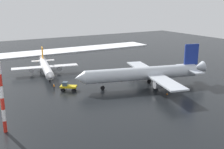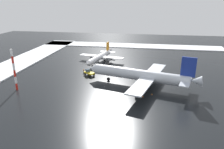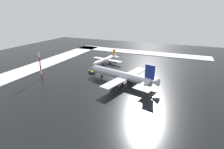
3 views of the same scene
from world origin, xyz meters
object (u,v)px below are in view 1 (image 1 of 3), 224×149
(ground_crew_mid_apron, at_px, (133,73))
(traffic_cone_wingtip_side, at_px, (167,93))
(airplane_parked_starboard, at_px, (145,73))
(ground_crew_beside_wing, at_px, (54,86))
(airplane_parked_portside, at_px, (46,67))
(traffic_cone_near_nose, at_px, (121,80))
(pushback_tug, at_px, (68,86))
(traffic_cone_mid_line, at_px, (170,90))
(antenna_mast, at_px, (2,98))

(ground_crew_mid_apron, relative_size, traffic_cone_wingtip_side, 3.11)
(airplane_parked_starboard, distance_m, ground_crew_beside_wing, 26.97)
(airplane_parked_portside, xyz_separation_m, traffic_cone_wingtip_side, (37.21, 22.26, -2.42))
(ground_crew_beside_wing, bearing_deg, traffic_cone_near_nose, 42.56)
(airplane_parked_starboard, distance_m, traffic_cone_wingtip_side, 9.96)
(airplane_parked_starboard, relative_size, airplane_parked_portside, 1.48)
(airplane_parked_starboard, height_order, pushback_tug, airplane_parked_starboard)
(airplane_parked_starboard, height_order, airplane_parked_portside, airplane_parked_starboard)
(traffic_cone_near_nose, xyz_separation_m, traffic_cone_wingtip_side, (17.54, 3.79, 0.00))
(ground_crew_beside_wing, distance_m, traffic_cone_wingtip_side, 32.24)
(airplane_parked_starboard, xyz_separation_m, airplane_parked_portside, (-28.01, -21.47, -1.32))
(airplane_parked_portside, bearing_deg, traffic_cone_wingtip_side, 42.22)
(airplane_parked_portside, bearing_deg, ground_crew_mid_apron, 68.59)
(pushback_tug, bearing_deg, ground_crew_beside_wing, -6.85)
(airplane_parked_starboard, distance_m, ground_crew_mid_apron, 12.70)
(ground_crew_mid_apron, bearing_deg, airplane_parked_starboard, 12.41)
(pushback_tug, height_order, traffic_cone_wingtip_side, pushback_tug)
(pushback_tug, relative_size, traffic_cone_wingtip_side, 9.14)
(airplane_parked_portside, xyz_separation_m, traffic_cone_mid_line, (35.11, 25.12, -2.42))
(ground_crew_beside_wing, xyz_separation_m, traffic_cone_wingtip_side, (19.89, 25.36, -0.70))
(airplane_parked_portside, distance_m, ground_crew_beside_wing, 17.68)
(ground_crew_mid_apron, bearing_deg, traffic_cone_wingtip_side, 22.42)
(ground_crew_mid_apron, distance_m, traffic_cone_near_nose, 7.72)
(airplane_parked_starboard, xyz_separation_m, ground_crew_mid_apron, (-11.68, 3.92, -3.05))
(ground_crew_beside_wing, distance_m, traffic_cone_near_nose, 21.71)
(traffic_cone_near_nose, bearing_deg, ground_crew_beside_wing, -96.20)
(ground_crew_mid_apron, height_order, traffic_cone_near_nose, ground_crew_mid_apron)
(airplane_parked_starboard, bearing_deg, ground_crew_mid_apron, -93.78)
(ground_crew_mid_apron, xyz_separation_m, traffic_cone_mid_line, (18.79, -0.27, -0.70))
(pushback_tug, bearing_deg, traffic_cone_near_nose, -143.32)
(ground_crew_mid_apron, height_order, antenna_mast, antenna_mast)
(traffic_cone_mid_line, relative_size, traffic_cone_wingtip_side, 1.00)
(ground_crew_mid_apron, xyz_separation_m, ground_crew_beside_wing, (1.00, -28.49, 0.00))
(airplane_parked_starboard, height_order, antenna_mast, antenna_mast)
(ground_crew_beside_wing, relative_size, antenna_mast, 0.12)
(antenna_mast, height_order, traffic_cone_near_nose, antenna_mast)
(ground_crew_mid_apron, height_order, ground_crew_beside_wing, same)
(pushback_tug, bearing_deg, airplane_parked_portside, -54.76)
(airplane_parked_starboard, bearing_deg, traffic_cone_mid_line, 131.94)
(airplane_parked_portside, xyz_separation_m, ground_crew_beside_wing, (17.32, -3.10, -1.72))
(pushback_tug, height_order, antenna_mast, antenna_mast)
(ground_crew_mid_apron, relative_size, traffic_cone_mid_line, 3.11)
(antenna_mast, height_order, traffic_cone_wingtip_side, antenna_mast)
(pushback_tug, distance_m, ground_crew_beside_wing, 4.18)
(airplane_parked_portside, bearing_deg, pushback_tug, 11.29)
(airplane_parked_starboard, distance_m, pushback_tug, 23.05)
(traffic_cone_wingtip_side, bearing_deg, ground_crew_mid_apron, 171.47)
(traffic_cone_mid_line, xyz_separation_m, traffic_cone_wingtip_side, (2.09, -2.86, 0.00))
(airplane_parked_portside, relative_size, pushback_tug, 5.43)
(traffic_cone_near_nose, bearing_deg, traffic_cone_mid_line, 23.30)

